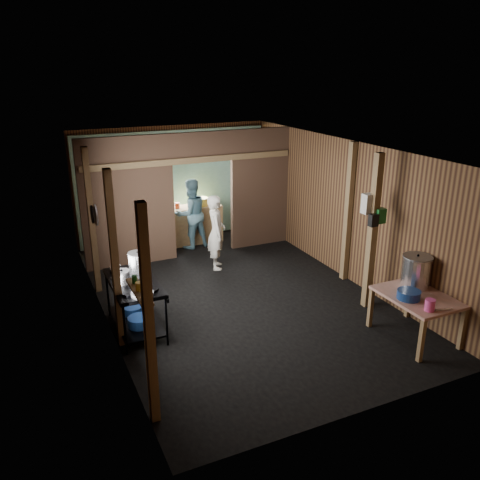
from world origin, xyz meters
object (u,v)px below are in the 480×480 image
stock_pot (416,272)px  pink_bucket (430,305)px  prep_table (415,317)px  gas_range (135,306)px  stove_pot_large (138,262)px  yellow_tub (201,202)px  cook (216,232)px

stock_pot → pink_bucket: size_ratio=3.08×
stock_pot → pink_bucket: 0.81m
pink_bucket → prep_table: bearing=65.8°
gas_range → stove_pot_large: 0.68m
prep_table → yellow_tub: 5.58m
gas_range → yellow_tub: bearing=55.6°
stock_pot → pink_bucket: (-0.38, -0.69, -0.15)m
stock_pot → yellow_tub: (-1.55, 5.11, 0.02)m
stove_pot_large → cook: (1.89, 1.44, -0.21)m
prep_table → pink_bucket: pink_bucket is taller
gas_range → cook: (2.06, 1.79, 0.34)m
prep_table → gas_range: bearing=152.3°
stock_pot → cook: 3.93m
cook → yellow_tub: bearing=6.8°
stove_pot_large → yellow_tub: bearing=54.7°
gas_range → pink_bucket: (3.52, -2.37, 0.36)m
prep_table → cook: size_ratio=0.78×
stove_pot_large → stock_pot: stock_pot is taller
gas_range → stove_pot_large: stove_pot_large is taller
gas_range → prep_table: 4.19m
stove_pot_large → pink_bucket: 4.32m
stove_pot_large → stock_pot: (3.73, -2.03, -0.04)m
stove_pot_large → stock_pot: size_ratio=0.63×
stove_pot_large → cook: 2.38m
pink_bucket → cook: bearing=109.4°
prep_table → cook: bearing=113.8°
prep_table → pink_bucket: (-0.19, -0.42, 0.43)m
prep_table → pink_bucket: size_ratio=6.98×
prep_table → cook: 4.11m
stove_pot_large → cook: size_ratio=0.22×
gas_range → stock_pot: stock_pot is taller
gas_range → stock_pot: 4.28m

